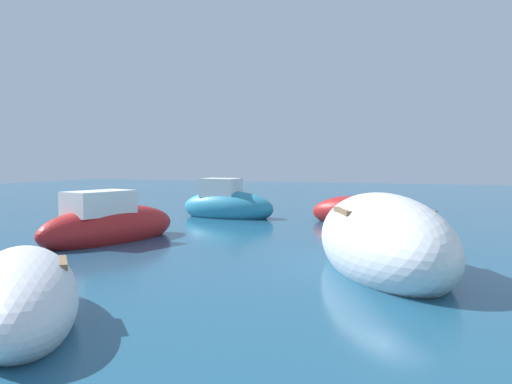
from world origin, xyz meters
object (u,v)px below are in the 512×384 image
(moored_boat_1, at_px, (109,225))
(moored_boat_7, at_px, (22,297))
(moored_boat_2, at_px, (359,213))
(moored_boat_8, at_px, (227,205))
(moored_boat_3, at_px, (383,242))

(moored_boat_1, relative_size, moored_boat_7, 1.23)
(moored_boat_2, bearing_deg, moored_boat_1, -121.93)
(moored_boat_2, bearing_deg, moored_boat_8, -171.17)
(moored_boat_8, bearing_deg, moored_boat_2, 3.75)
(moored_boat_1, distance_m, moored_boat_2, 7.72)
(moored_boat_7, xyz_separation_m, moored_boat_8, (-2.34, 11.57, 0.09))
(moored_boat_3, distance_m, moored_boat_8, 9.17)
(moored_boat_1, xyz_separation_m, moored_boat_7, (2.91, -5.72, -0.07))
(moored_boat_2, bearing_deg, moored_boat_3, -68.21)
(moored_boat_2, relative_size, moored_boat_8, 0.94)
(moored_boat_8, bearing_deg, moored_boat_3, -44.62)
(moored_boat_2, xyz_separation_m, moored_boat_8, (-4.52, 0.04, 0.10))
(moored_boat_3, relative_size, moored_boat_8, 1.49)
(moored_boat_3, bearing_deg, moored_boat_1, -124.33)
(moored_boat_3, bearing_deg, moored_boat_2, 167.29)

